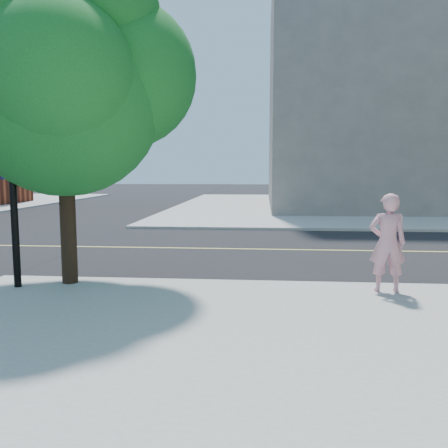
{
  "coord_description": "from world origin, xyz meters",
  "views": [
    {
      "loc": [
        4.61,
        -9.54,
        2.39
      ],
      "look_at": [
        3.8,
        -0.1,
        1.3
      ],
      "focal_mm": 37.62,
      "sensor_mm": 36.0,
      "label": 1
    }
  ],
  "objects": [
    {
      "name": "filler_ne",
      "position": [
        14.0,
        22.0,
        7.12
      ],
      "size": [
        18.0,
        16.0,
        14.0
      ],
      "primitive_type": "cube",
      "color": "slate",
      "rests_on": "sidewalk_ne"
    },
    {
      "name": "man_on_phone",
      "position": [
        6.91,
        -0.69,
        1.04
      ],
      "size": [
        0.7,
        0.49,
        1.85
      ],
      "primitive_type": "imported",
      "rotation": [
        0.0,
        0.0,
        3.08
      ],
      "color": "pink",
      "rests_on": "sidewalk_se"
    },
    {
      "name": "sidewalk_ne",
      "position": [
        13.5,
        21.5,
        0.06
      ],
      "size": [
        29.0,
        25.0,
        0.12
      ],
      "primitive_type": "cube",
      "color": "#A2A29F",
      "rests_on": "ground"
    },
    {
      "name": "ground",
      "position": [
        0.0,
        0.0,
        0.0
      ],
      "size": [
        140.0,
        140.0,
        0.0
      ],
      "primitive_type": "plane",
      "color": "black",
      "rests_on": "ground"
    },
    {
      "name": "road_ew",
      "position": [
        0.0,
        4.5,
        0.01
      ],
      "size": [
        140.0,
        9.0,
        0.01
      ],
      "primitive_type": "cube",
      "color": "black",
      "rests_on": "ground"
    },
    {
      "name": "street_tree",
      "position": [
        0.8,
        -0.49,
        4.24
      ],
      "size": [
        4.81,
        4.37,
        6.39
      ],
      "rotation": [
        0.0,
        0.0,
        0.39
      ],
      "color": "black",
      "rests_on": "sidewalk_se"
    }
  ]
}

